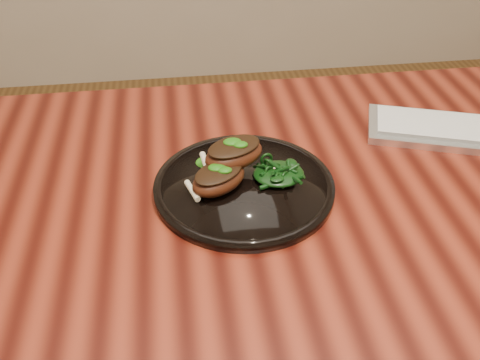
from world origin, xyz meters
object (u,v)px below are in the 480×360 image
at_px(plate, 244,186).
at_px(desk, 327,212).
at_px(lamb_chop_front, 218,178).
at_px(greens_heap, 279,171).

bearing_deg(plate, desk, 6.99).
relative_size(plate, lamb_chop_front, 2.54).
xyz_separation_m(desk, plate, (-0.16, -0.02, 0.09)).
relative_size(desk, plate, 5.12).
xyz_separation_m(desk, lamb_chop_front, (-0.21, -0.03, 0.12)).
distance_m(plate, lamb_chop_front, 0.06).
height_order(desk, greens_heap, greens_heap).
height_order(plate, lamb_chop_front, lamb_chop_front).
distance_m(desk, greens_heap, 0.15).
relative_size(desk, lamb_chop_front, 13.02).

